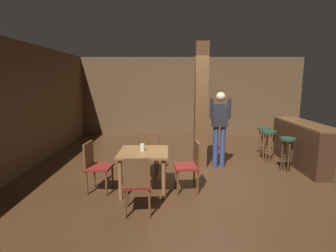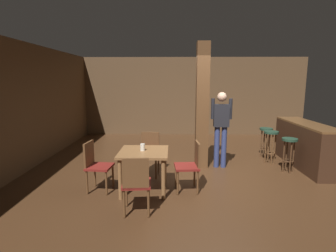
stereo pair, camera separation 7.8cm
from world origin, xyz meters
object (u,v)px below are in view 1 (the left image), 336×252
Objects in this scene: chair_west at (96,164)px; napkin_cup at (143,147)px; standing_person at (220,124)px; bar_stool_near at (288,147)px; bar_stool_far at (264,135)px; chair_north at (149,152)px; chair_south at (138,182)px; bar_counter at (300,144)px; dining_table at (144,159)px; bar_stool_mid at (270,139)px; chair_east at (191,163)px.

chair_west is 7.15× the size of napkin_cup.
bar_stool_near is at bearing -11.82° from standing_person.
bar_stool_near is at bearing 18.45° from napkin_cup.
standing_person is (1.62, 1.32, 0.20)m from napkin_cup.
chair_north is at bearing -154.76° from bar_stool_far.
chair_south is at bearing -91.59° from chair_north.
bar_counter is (3.47, 0.64, 0.01)m from chair_north.
napkin_cup is (-0.00, 0.89, 0.29)m from chair_south.
chair_north is at bearing -161.19° from standing_person.
napkin_cup is (-0.02, 0.02, 0.20)m from dining_table.
dining_table is 1.09× the size of bar_stool_mid.
chair_north is (0.03, 0.80, -0.09)m from dining_table.
chair_west is at bearing -161.48° from bar_counter.
napkin_cup is (0.84, 0.04, 0.29)m from chair_west.
dining_table is 0.20m from napkin_cup.
dining_table is 0.97× the size of chair_south.
bar_stool_mid is (2.85, 1.64, -0.02)m from dining_table.
bar_stool_near is 1.13m from bar_stool_far.
chair_east is 0.41× the size of bar_counter.
bar_stool_near is (1.43, -0.30, -0.45)m from standing_person.
napkin_cup is 3.65m from bar_stool_far.
chair_north is 0.52× the size of standing_person.
chair_south is (-0.86, -0.88, 0.00)m from chair_east.
napkin_cup is at bearing 133.29° from dining_table.
bar_stool_near is at bearing 15.20° from chair_west.
standing_person is (2.47, 1.36, 0.50)m from chair_west.
chair_north is 1.67m from chair_south.
chair_north is at bearing 87.97° from dining_table.
bar_stool_near is (-0.47, -0.40, 0.03)m from bar_counter.
chair_north is 2.95m from bar_stool_mid.
chair_west is 1.16× the size of bar_stool_far.
dining_table is 0.87m from chair_west.
dining_table is at bearing 1.08° from chair_west.
napkin_cup is 3.23m from bar_stool_near.
bar_stool_mid reaches higher than dining_table.
dining_table is 3.20m from bar_stool_near.
standing_person is at bearing -176.84° from bar_counter.
bar_stool_far is (1.32, 0.83, -0.44)m from standing_person.
bar_counter is 0.93m from bar_stool_far.
standing_person is 2.30× the size of bar_stool_near.
bar_counter is (3.52, 2.31, 0.01)m from chair_south.
bar_counter reaches higher than chair_east.
chair_north and chair_south have the same top height.
chair_west is 1.00× the size of chair_north.
bar_stool_mid is at bearing 13.44° from standing_person.
chair_east is 1.19× the size of bar_stool_near.
dining_table is at bearing -143.41° from bar_stool_far.
bar_counter reaches higher than bar_stool_far.
bar_stool_mid is (2.01, 1.63, 0.08)m from chair_east.
chair_south is 4.22m from bar_stool_far.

